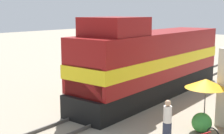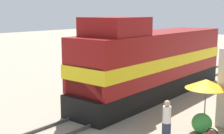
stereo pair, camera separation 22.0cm
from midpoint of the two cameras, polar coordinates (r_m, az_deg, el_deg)
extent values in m
plane|color=gray|center=(16.76, -0.07, -8.27)|extent=(120.00, 120.00, 0.00)
cube|color=#4C4742|center=(17.18, -1.93, -7.54)|extent=(0.08, 42.71, 0.15)
cube|color=#4C4742|center=(16.31, 1.90, -8.52)|extent=(0.08, 42.71, 0.15)
cube|color=black|center=(20.14, 8.15, -3.44)|extent=(2.63, 13.52, 1.19)
cube|color=maroon|center=(19.77, 8.30, 2.25)|extent=(2.86, 12.98, 2.84)
cube|color=yellow|center=(19.81, 8.28, 1.44)|extent=(2.90, 13.12, 0.70)
cube|color=yellow|center=(15.48, -2.51, -2.24)|extent=(2.43, 1.89, 1.56)
cube|color=maroon|center=(16.27, 0.96, 7.42)|extent=(2.69, 2.98, 0.97)
cylinder|color=#4C4C4C|center=(14.92, 17.05, -6.65)|extent=(0.05, 0.05, 2.19)
cone|color=orange|center=(14.68, 17.24, -2.95)|extent=(1.87, 1.87, 0.42)
sphere|color=#388C38|center=(14.51, 16.51, -9.81)|extent=(0.88, 0.88, 0.88)
cube|color=#2D3347|center=(13.12, 10.37, -11.76)|extent=(0.30, 0.20, 0.87)
cylinder|color=silver|center=(12.86, 10.48, -8.55)|extent=(0.34, 0.34, 0.68)
sphere|color=tan|center=(12.72, 10.55, -6.55)|extent=(0.25, 0.25, 0.25)
camera|label=1|loc=(0.11, -89.56, 0.08)|focal=50.00mm
camera|label=2|loc=(0.11, 90.44, -0.08)|focal=50.00mm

